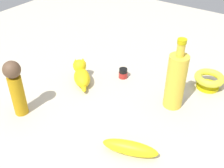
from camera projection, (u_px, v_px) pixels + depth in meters
The scene contains 7 objects.
ground at pixel (112, 96), 0.94m from camera, with size 2.00×2.00×0.00m, color #BCB29E.
cat_figurine at pixel (81, 74), 0.99m from camera, with size 0.12×0.11×0.08m.
person_figure_adult at pixel (16, 86), 0.82m from camera, with size 0.06×0.06×0.19m.
bowl at pixel (209, 79), 0.97m from camera, with size 0.10×0.10×0.05m.
bottle_tall at pixel (176, 80), 0.85m from camera, with size 0.06×0.06×0.24m.
banana at pixel (130, 148), 0.73m from camera, with size 0.15×0.04×0.04m, color yellow.
nail_polish_jar at pixel (123, 73), 1.03m from camera, with size 0.03×0.03×0.04m.
Camera 1 is at (-0.43, 0.61, 0.58)m, focal length 44.11 mm.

